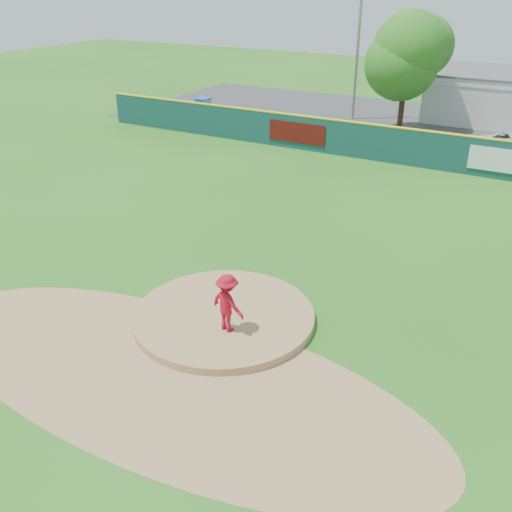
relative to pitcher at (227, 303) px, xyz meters
The scene contains 11 objects.
ground 1.44m from the pitcher, 130.13° to the left, with size 120.00×120.00×0.00m, color #286B19.
pitchers_mound 1.44m from the pitcher, 130.13° to the left, with size 5.50×5.50×0.50m, color #9E774C.
pitching_rubber 1.43m from the pitcher, 120.39° to the left, with size 0.60×0.15×0.04m, color white.
infield_dirt_arc 2.64m from the pitcher, 104.01° to the right, with size 15.40×15.40×0.01m, color #9E774C.
parking_lot 27.71m from the pitcher, 91.20° to the left, with size 44.00×16.00×0.02m, color #38383A.
pitcher is the anchor object (origin of this frame).
fence_banners 18.63m from the pitcher, 92.84° to the left, with size 15.20×0.04×1.20m.
playground_slide 27.82m from the pitcher, 125.48° to the left, with size 0.92×2.59×1.43m.
outfield_fence 18.69m from the pitcher, 91.77° to the left, with size 40.00×0.14×2.07m.
deciduous_tree 26.04m from the pitcher, 95.73° to the left, with size 5.60×5.60×7.36m.
light_pole_left 28.88m from the pitcher, 103.37° to the left, with size 1.75×0.25×11.00m.
Camera 1 is at (8.00, -12.33, 9.50)m, focal length 40.00 mm.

